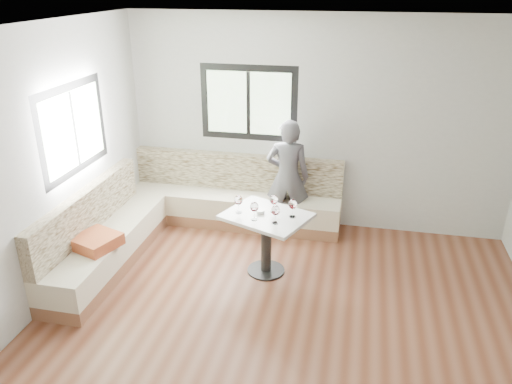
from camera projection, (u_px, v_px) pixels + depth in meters
room at (278, 198)px, 4.32m from camera, size 5.01×5.01×2.81m
banquette at (182, 217)px, 6.43m from camera, size 2.90×2.80×0.95m
table at (266, 229)px, 5.64m from camera, size 1.09×0.98×0.73m
person at (288, 177)px, 6.51m from camera, size 0.59×0.41×1.55m
olive_ramekin at (260, 211)px, 5.59m from camera, size 0.09×0.09×0.04m
wine_glass_a at (238, 201)px, 5.56m from camera, size 0.09×0.09×0.21m
wine_glass_b at (254, 207)px, 5.39m from camera, size 0.09×0.09×0.21m
wine_glass_c at (276, 211)px, 5.31m from camera, size 0.09×0.09×0.21m
wine_glass_d at (274, 200)px, 5.57m from camera, size 0.09×0.09×0.21m
wine_glass_e at (293, 205)px, 5.45m from camera, size 0.09×0.09×0.21m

